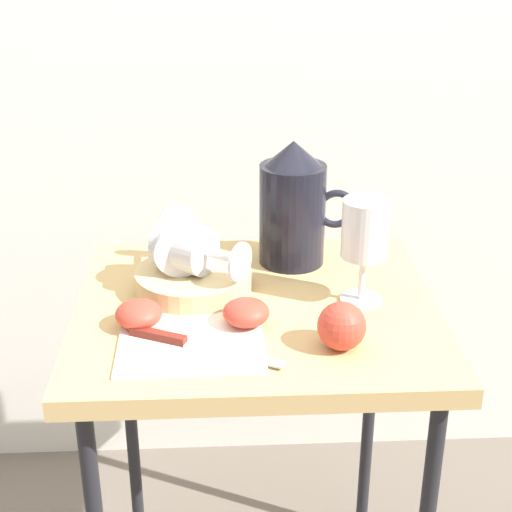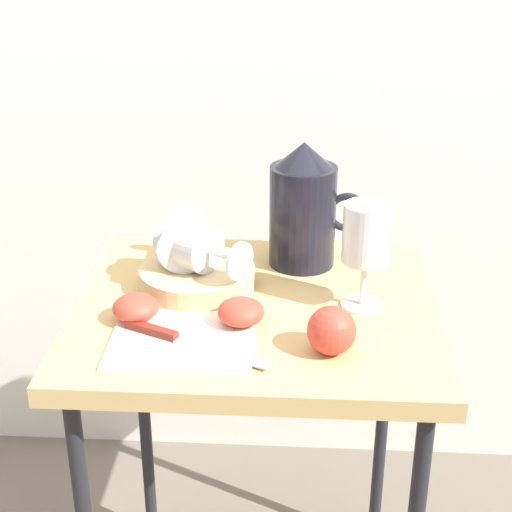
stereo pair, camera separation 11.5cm
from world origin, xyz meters
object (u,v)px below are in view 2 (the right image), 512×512
at_px(wine_glass_tipped_far, 184,240).
at_px(apple_whole, 332,330).
at_px(wine_glass_tipped_near, 191,245).
at_px(apple_half_right, 241,312).
at_px(pitcher, 303,215).
at_px(apple_half_left, 136,308).
at_px(basket_tray, 197,277).
at_px(wine_glass_upright, 366,239).
at_px(knife, 173,337).
at_px(table, 256,341).

bearing_deg(wine_glass_tipped_far, apple_whole, -41.62).
height_order(wine_glass_tipped_near, apple_half_right, wine_glass_tipped_near).
bearing_deg(wine_glass_tipped_near, wine_glass_tipped_far, 126.19).
relative_size(pitcher, apple_half_left, 3.14).
distance_m(basket_tray, pitcher, 0.21).
relative_size(wine_glass_tipped_near, apple_whole, 2.36).
relative_size(wine_glass_tipped_near, wine_glass_tipped_far, 1.08).
relative_size(basket_tray, wine_glass_tipped_near, 1.15).
height_order(basket_tray, apple_whole, apple_whole).
relative_size(wine_glass_tipped_far, apple_half_left, 2.18).
bearing_deg(wine_glass_upright, knife, -155.08).
relative_size(table, apple_half_right, 10.01).
height_order(table, wine_glass_upright, wine_glass_upright).
xyz_separation_m(basket_tray, apple_whole, (0.21, -0.19, 0.02)).
xyz_separation_m(apple_half_right, knife, (-0.09, -0.05, -0.01)).
xyz_separation_m(wine_glass_tipped_near, apple_half_right, (0.09, -0.12, -0.05)).
relative_size(basket_tray, apple_half_right, 2.71).
relative_size(wine_glass_tipped_far, knife, 0.69).
relative_size(wine_glass_tipped_near, apple_half_right, 2.36).
relative_size(apple_whole, knife, 0.32).
distance_m(pitcher, apple_half_right, 0.25).
bearing_deg(apple_whole, apple_half_right, 152.65).
height_order(table, apple_whole, apple_whole).
bearing_deg(wine_glass_tipped_far, basket_tray, -39.41).
distance_m(basket_tray, apple_whole, 0.28).
bearing_deg(wine_glass_tipped_near, knife, -90.83).
height_order(basket_tray, knife, basket_tray).
height_order(wine_glass_tipped_far, apple_whole, wine_glass_tipped_far).
bearing_deg(apple_half_left, pitcher, 42.20).
height_order(basket_tray, apple_half_right, apple_half_right).
relative_size(apple_half_right, apple_whole, 1.00).
relative_size(wine_glass_upright, apple_half_right, 2.44).
bearing_deg(apple_whole, wine_glass_upright, 69.50).
xyz_separation_m(pitcher, wine_glass_upright, (0.09, -0.15, 0.02)).
bearing_deg(table, apple_whole, -50.91).
xyz_separation_m(basket_tray, wine_glass_tipped_near, (-0.01, 0.00, 0.06)).
xyz_separation_m(pitcher, knife, (-0.18, -0.28, -0.08)).
distance_m(table, basket_tray, 0.14).
distance_m(wine_glass_upright, apple_half_right, 0.21).
bearing_deg(apple_half_right, wine_glass_tipped_far, 126.24).
height_order(basket_tray, wine_glass_upright, wine_glass_upright).
bearing_deg(basket_tray, wine_glass_tipped_far, 140.59).
relative_size(apple_half_left, apple_whole, 1.00).
bearing_deg(table, wine_glass_tipped_far, 150.44).
bearing_deg(knife, pitcher, 57.27).
bearing_deg(wine_glass_upright, wine_glass_tipped_far, 166.93).
distance_m(wine_glass_tipped_far, apple_half_left, 0.15).
bearing_deg(wine_glass_upright, apple_whole, -110.50).
relative_size(apple_half_left, knife, 0.32).
xyz_separation_m(wine_glass_tipped_far, apple_half_right, (0.10, -0.14, -0.05)).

